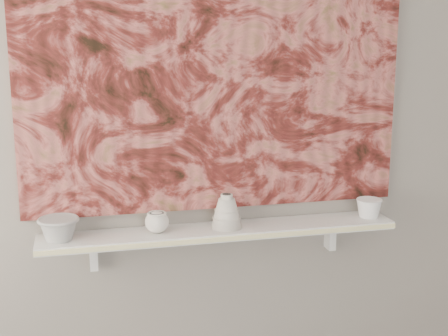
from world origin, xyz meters
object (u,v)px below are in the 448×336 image
object	(u,v)px
painting	(216,69)
bell_vessel	(227,211)
bowl_grey	(59,228)
cup_cream	(157,222)
shelf	(221,231)
bowl_white	(369,208)

from	to	relation	value
painting	bell_vessel	xyz separation A→B (m)	(0.02, -0.08, -0.54)
bowl_grey	cup_cream	bearing A→B (deg)	0.00
shelf	bell_vessel	xyz separation A→B (m)	(0.02, 0.00, 0.08)
cup_cream	bowl_white	world-z (taller)	cup_cream
bowl_white	bell_vessel	bearing A→B (deg)	180.00
cup_cream	bowl_white	bearing A→B (deg)	0.00
shelf	bell_vessel	size ratio (longest dim) A/B	10.38
bell_vessel	shelf	bearing A→B (deg)	180.00
bowl_grey	bowl_white	world-z (taller)	bowl_grey
painting	bowl_white	bearing A→B (deg)	-7.30
painting	bell_vessel	distance (m)	0.55
shelf	bowl_white	distance (m)	0.63
painting	bowl_grey	xyz separation A→B (m)	(-0.61, -0.08, -0.57)
shelf	painting	world-z (taller)	painting
bowl_grey	shelf	bearing A→B (deg)	0.00
bell_vessel	cup_cream	bearing A→B (deg)	180.00
cup_cream	bowl_white	size ratio (longest dim) A/B	0.85
bowl_white	painting	bearing A→B (deg)	172.70
bowl_grey	cup_cream	xyz separation A→B (m)	(0.36, 0.00, -0.00)
shelf	bowl_grey	distance (m)	0.61
painting	bowl_white	size ratio (longest dim) A/B	14.06
painting	bowl_white	world-z (taller)	painting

